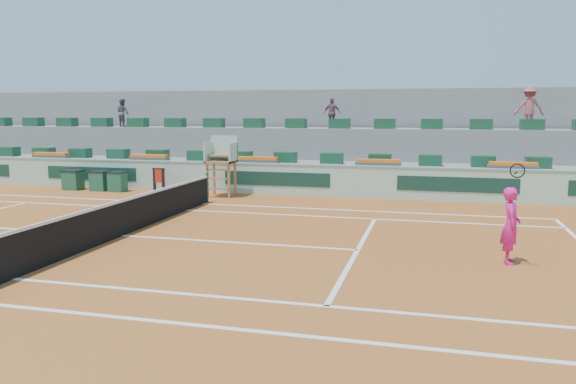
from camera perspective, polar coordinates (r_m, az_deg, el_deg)
name	(u,v)px	position (r m, az deg, el deg)	size (l,w,h in m)	color
ground	(123,236)	(15.93, -16.46, -4.29)	(90.00, 90.00, 0.00)	#934A1C
seating_tier_lower	(248,173)	(25.48, -4.09, 1.96)	(36.00, 4.00, 1.20)	gray
seating_tier_upper	(258,155)	(26.93, -3.02, 3.80)	(36.00, 2.40, 2.60)	gray
stadium_back_wall	(268,135)	(28.40, -2.06, 5.85)	(36.00, 0.40, 4.40)	gray
player_bag	(177,190)	(23.29, -11.23, 0.21)	(0.83, 0.37, 0.37)	#E41D83
spectator_left	(123,113)	(29.20, -16.45, 7.74)	(0.67, 0.53, 1.39)	#535260
spectator_mid	(332,113)	(25.44, 4.51, 8.00)	(0.80, 0.33, 1.36)	#744D5E
spectator_right	(529,108)	(25.31, 23.30, 7.86)	(1.16, 0.67, 1.80)	#A55259
court_lines	(123,236)	(15.92, -16.46, -4.27)	(23.89, 11.09, 0.01)	white
tennis_net	(122,217)	(15.82, -16.53, -2.43)	(0.10, 11.97, 1.10)	black
advertising_hoarding	(232,177)	(23.40, -5.76, 1.48)	(36.00, 0.34, 1.26)	#A5D0BB
umpire_chair	(222,158)	(22.39, -6.73, 3.50)	(1.10, 0.90, 2.40)	#945F38
seat_row_lower	(241,156)	(24.55, -4.78, 3.64)	(32.90, 0.60, 0.44)	#17462B
seat_row_upper	(254,123)	(26.29, -3.44, 7.01)	(32.90, 0.60, 0.44)	#17462B
flower_planters	(202,159)	(24.36, -8.74, 3.34)	(26.80, 0.36, 0.28)	#505050
drink_cooler_a	(117,182)	(24.72, -16.94, 1.02)	(0.68, 0.59, 0.84)	#1B5137
drink_cooler_b	(100,181)	(25.21, -18.58, 1.09)	(0.72, 0.62, 0.84)	#1B5137
drink_cooler_c	(73,180)	(25.93, -21.01, 1.15)	(0.76, 0.66, 0.84)	#1B5137
towel_rack	(159,178)	(23.87, -13.00, 1.37)	(0.56, 0.09, 1.03)	black
tennis_player	(511,225)	(13.33, 21.69, -3.15)	(0.43, 0.88, 2.28)	#E41D83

